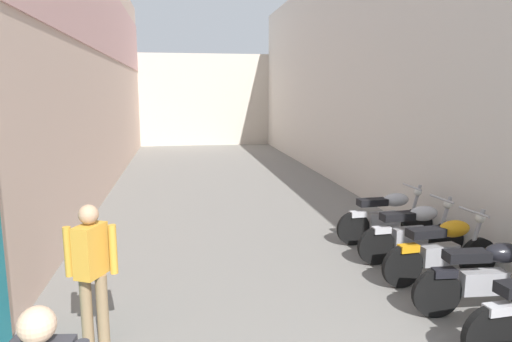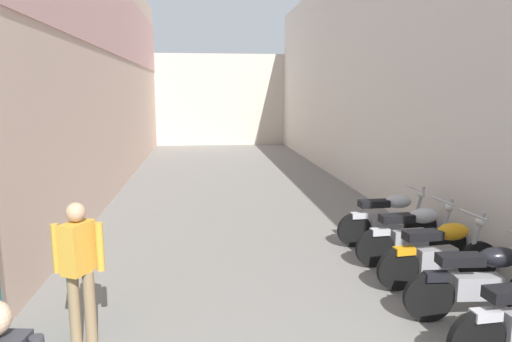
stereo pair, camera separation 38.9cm
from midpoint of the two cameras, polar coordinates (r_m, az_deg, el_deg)
name	(u,v)px [view 1 (the left image)]	position (r m, az deg, el deg)	size (l,w,h in m)	color
ground_plane	(240,210)	(10.58, -3.07, -4.88)	(38.26, 38.26, 0.00)	slate
building_left	(91,66)	(12.36, -20.68, 12.12)	(0.45, 22.26, 6.55)	beige
building_right	(354,73)	(13.01, 11.28, 11.91)	(0.45, 22.26, 6.40)	beige
building_far_end	(204,100)	(24.33, -6.96, 8.80)	(9.46, 2.00, 4.55)	beige
motorcycle_fourth	(488,275)	(6.23, 25.28, -11.69)	(1.85, 0.58, 1.04)	black
motorcycle_fifth	(443,249)	(6.99, 20.73, -9.04)	(1.85, 0.58, 1.04)	black
motorcycle_sixth	(413,231)	(7.68, 17.58, -7.16)	(1.85, 0.58, 1.04)	black
motorcycle_seventh	(386,215)	(8.50, 14.68, -5.38)	(1.85, 0.58, 1.04)	black
pedestrian_mid_alley	(92,267)	(5.15, -21.85, -11.01)	(0.52, 0.39, 1.57)	#8C7251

